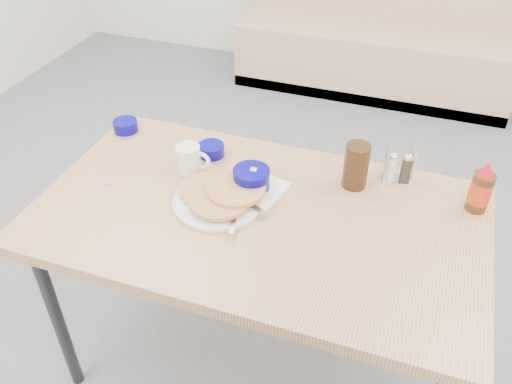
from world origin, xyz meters
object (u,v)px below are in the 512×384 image
(dining_table, at_px, (258,227))
(amber_tumbler, at_px, (356,166))
(booth_bench, at_px, (376,40))
(coffee_mug, at_px, (190,158))
(grits_setting, at_px, (251,182))
(creamer_bowl, at_px, (126,126))
(condiment_caddy, at_px, (399,169))
(pancake_plate, at_px, (220,197))
(butter_bowl, at_px, (211,150))
(syrup_bottle, at_px, (481,189))

(dining_table, bearing_deg, amber_tumbler, 43.78)
(booth_bench, bearing_deg, dining_table, -90.00)
(coffee_mug, bearing_deg, grits_setting, -9.33)
(dining_table, height_order, creamer_bowl, creamer_bowl)
(coffee_mug, relative_size, amber_tumbler, 0.79)
(dining_table, bearing_deg, grits_setting, 120.04)
(creamer_bowl, relative_size, condiment_caddy, 0.75)
(booth_bench, height_order, pancake_plate, booth_bench)
(butter_bowl, xyz_separation_m, syrup_bottle, (0.90, -0.00, 0.06))
(coffee_mug, relative_size, syrup_bottle, 0.69)
(coffee_mug, relative_size, creamer_bowl, 1.31)
(butter_bowl, bearing_deg, amber_tumbler, -0.78)
(coffee_mug, xyz_separation_m, syrup_bottle, (0.94, 0.11, 0.03))
(creamer_bowl, distance_m, butter_bowl, 0.38)
(amber_tumbler, xyz_separation_m, syrup_bottle, (0.39, 0.01, -0.00))
(syrup_bottle, bearing_deg, butter_bowl, 179.92)
(butter_bowl, xyz_separation_m, amber_tumbler, (0.52, -0.01, 0.06))
(dining_table, relative_size, coffee_mug, 11.53)
(condiment_caddy, bearing_deg, syrup_bottle, -29.19)
(dining_table, bearing_deg, booth_bench, 90.00)
(grits_setting, height_order, amber_tumbler, amber_tumbler)
(dining_table, xyz_separation_m, syrup_bottle, (0.64, 0.25, 0.14))
(dining_table, height_order, pancake_plate, pancake_plate)
(dining_table, bearing_deg, creamer_bowl, 155.33)
(grits_setting, xyz_separation_m, creamer_bowl, (-0.58, 0.19, -0.01))
(pancake_plate, xyz_separation_m, condiment_caddy, (0.52, 0.31, 0.02))
(coffee_mug, relative_size, grits_setting, 0.48)
(syrup_bottle, bearing_deg, booth_bench, 105.64)
(booth_bench, height_order, dining_table, booth_bench)
(butter_bowl, bearing_deg, creamer_bowl, 173.29)
(amber_tumbler, bearing_deg, creamer_bowl, 176.72)
(pancake_plate, relative_size, syrup_bottle, 1.65)
(booth_bench, bearing_deg, grits_setting, -91.36)
(booth_bench, height_order, grits_setting, booth_bench)
(dining_table, relative_size, amber_tumbler, 9.06)
(dining_table, relative_size, creamer_bowl, 15.08)
(syrup_bottle, bearing_deg, coffee_mug, -173.35)
(pancake_plate, xyz_separation_m, coffee_mug, (-0.16, 0.13, 0.03))
(amber_tumbler, height_order, syrup_bottle, syrup_bottle)
(booth_bench, distance_m, pancake_plate, 2.56)
(dining_table, xyz_separation_m, grits_setting, (-0.06, 0.10, 0.10))
(booth_bench, distance_m, grits_setting, 2.48)
(butter_bowl, bearing_deg, pancake_plate, -61.07)
(dining_table, distance_m, pancake_plate, 0.16)
(coffee_mug, distance_m, amber_tumbler, 0.56)
(creamer_bowl, bearing_deg, butter_bowl, -6.71)
(coffee_mug, xyz_separation_m, grits_setting, (0.24, -0.04, -0.01))
(grits_setting, distance_m, butter_bowl, 0.26)
(condiment_caddy, bearing_deg, grits_setting, -166.59)
(grits_setting, xyz_separation_m, butter_bowl, (-0.21, 0.15, -0.01))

